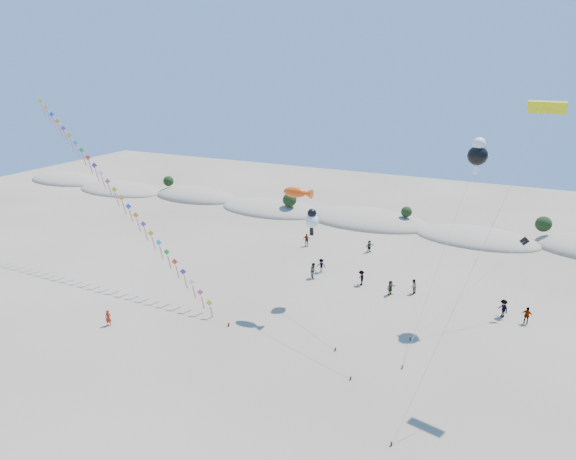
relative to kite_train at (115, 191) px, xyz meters
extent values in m
plane|color=#776B52|center=(19.05, -14.24, -9.84)|extent=(160.00, 160.00, 0.00)
ellipsoid|color=gray|center=(-44.95, 31.36, -9.84)|extent=(17.00, 9.35, 3.20)
ellipsoid|color=#203413|center=(-44.95, 31.36, -8.96)|extent=(13.60, 6.12, 0.68)
ellipsoid|color=gray|center=(-28.95, 29.96, -9.84)|extent=(18.00, 9.90, 2.80)
ellipsoid|color=#203413|center=(-28.95, 29.96, -9.07)|extent=(14.40, 6.48, 0.72)
ellipsoid|color=gray|center=(-12.95, 31.76, -9.84)|extent=(16.00, 8.80, 3.60)
ellipsoid|color=#203413|center=(-12.95, 31.76, -8.85)|extent=(12.80, 5.76, 0.64)
ellipsoid|color=gray|center=(3.05, 30.36, -9.84)|extent=(17.60, 9.68, 3.00)
ellipsoid|color=#203413|center=(3.05, 30.36, -9.02)|extent=(14.08, 6.34, 0.70)
ellipsoid|color=gray|center=(19.05, 31.06, -9.84)|extent=(19.00, 10.45, 3.40)
ellipsoid|color=#203413|center=(19.05, 31.06, -8.91)|extent=(15.20, 6.84, 0.76)
ellipsoid|color=gray|center=(35.05, 29.66, -9.84)|extent=(16.40, 9.02, 2.80)
ellipsoid|color=#203413|center=(35.05, 29.66, -9.07)|extent=(13.12, 5.90, 0.66)
sphere|color=black|center=(-18.95, 31.96, -7.48)|extent=(1.90, 1.90, 1.90)
sphere|color=black|center=(7.05, 29.16, -7.36)|extent=(2.20, 2.20, 2.20)
sphere|color=black|center=(25.05, 31.16, -7.60)|extent=(1.60, 1.60, 1.60)
sphere|color=black|center=(43.05, 32.56, -7.40)|extent=(2.10, 2.10, 2.10)
cube|color=#3F2D1E|center=(16.58, -4.67, -9.67)|extent=(0.12, 0.12, 0.35)
cylinder|color=silver|center=(1.12, -0.32, -0.57)|extent=(30.95, 8.71, 18.56)
cube|color=#CED819|center=(14.08, -3.96, -8.34)|extent=(1.23, 0.48, 1.30)
cube|color=#E4607C|center=(14.26, -3.91, -9.44)|extent=(0.19, 0.45, 1.55)
cube|color=#E84986|center=(12.90, -3.63, -7.63)|extent=(1.23, 0.48, 1.30)
cube|color=#E4607C|center=(13.08, -3.58, -8.73)|extent=(0.19, 0.45, 1.55)
cube|color=white|center=(11.71, -3.30, -6.92)|extent=(1.23, 0.48, 1.30)
cube|color=#E4607C|center=(11.89, -3.25, -8.02)|extent=(0.19, 0.45, 1.55)
cube|color=#49269A|center=(10.53, -2.97, -6.21)|extent=(1.23, 0.48, 1.30)
cube|color=#E4607C|center=(10.71, -2.92, -7.31)|extent=(0.19, 0.45, 1.55)
cube|color=#FB371B|center=(9.34, -2.63, -5.50)|extent=(1.23, 0.48, 1.30)
cube|color=#E4607C|center=(9.52, -2.58, -6.60)|extent=(0.19, 0.45, 1.55)
cube|color=green|center=(8.16, -2.30, -4.79)|extent=(1.23, 0.48, 1.30)
cube|color=#E4607C|center=(8.34, -2.25, -5.89)|extent=(0.19, 0.45, 1.55)
cube|color=#1BBDCC|center=(6.98, -1.97, -4.08)|extent=(1.23, 0.48, 1.30)
cube|color=#E4607C|center=(7.16, -1.92, -5.18)|extent=(0.19, 0.45, 1.55)
cube|color=yellow|center=(5.79, -1.64, -3.37)|extent=(1.23, 0.48, 1.30)
cube|color=#E4607C|center=(5.97, -1.59, -4.47)|extent=(0.19, 0.45, 1.55)
cube|color=purple|center=(4.61, -1.30, -2.66)|extent=(1.23, 0.48, 1.30)
cube|color=#E4607C|center=(4.79, -1.25, -3.76)|extent=(0.19, 0.45, 1.55)
cube|color=orange|center=(3.42, -0.97, -1.95)|extent=(1.23, 0.48, 1.30)
cube|color=#E4607C|center=(3.60, -0.92, -3.05)|extent=(0.19, 0.45, 1.55)
cube|color=blue|center=(2.24, -0.64, -1.24)|extent=(1.23, 0.48, 1.30)
cube|color=#E4607C|center=(2.42, -0.59, -2.34)|extent=(0.19, 0.45, 1.55)
cube|color=yellow|center=(1.05, -0.31, -0.53)|extent=(1.23, 0.48, 1.30)
cube|color=#E4607C|center=(1.23, -0.26, -1.63)|extent=(0.19, 0.45, 1.55)
cube|color=#CED819|center=(-0.13, 0.03, 0.18)|extent=(1.23, 0.48, 1.30)
cube|color=#E4607C|center=(0.05, 0.08, -0.92)|extent=(0.19, 0.45, 1.55)
cube|color=#E84986|center=(-1.32, 0.36, 0.89)|extent=(1.23, 0.48, 1.30)
cube|color=#E4607C|center=(-1.14, 0.41, -0.21)|extent=(0.19, 0.45, 1.55)
cube|color=white|center=(-2.50, 0.69, 1.60)|extent=(1.23, 0.48, 1.30)
cube|color=#E4607C|center=(-2.32, 0.74, 0.50)|extent=(0.19, 0.45, 1.55)
cube|color=#49269A|center=(-3.69, 1.03, 2.31)|extent=(1.23, 0.48, 1.30)
cube|color=#E4607C|center=(-3.51, 1.08, 1.21)|extent=(0.19, 0.45, 1.55)
cube|color=#FB371B|center=(-4.87, 1.36, 3.02)|extent=(1.23, 0.48, 1.30)
cube|color=#E4607C|center=(-4.69, 1.41, 1.92)|extent=(0.19, 0.45, 1.55)
cube|color=green|center=(-6.06, 1.69, 3.73)|extent=(1.23, 0.48, 1.30)
cube|color=#E4607C|center=(-5.88, 1.74, 2.63)|extent=(0.19, 0.45, 1.55)
cube|color=#1BBDCC|center=(-7.24, 2.02, 4.44)|extent=(1.23, 0.48, 1.30)
cube|color=#E4607C|center=(-7.06, 2.07, 3.34)|extent=(0.19, 0.45, 1.55)
cube|color=yellow|center=(-8.43, 2.36, 5.15)|extent=(1.23, 0.48, 1.30)
cube|color=#E4607C|center=(-8.25, 2.41, 4.05)|extent=(0.19, 0.45, 1.55)
cube|color=purple|center=(-9.61, 2.69, 5.86)|extent=(1.23, 0.48, 1.30)
cube|color=#E4607C|center=(-9.43, 2.74, 4.76)|extent=(0.19, 0.45, 1.55)
cube|color=orange|center=(-10.80, 3.02, 6.57)|extent=(1.23, 0.48, 1.30)
cube|color=#E4607C|center=(-10.62, 3.07, 5.47)|extent=(0.19, 0.45, 1.55)
cube|color=blue|center=(-11.98, 3.35, 7.28)|extent=(1.23, 0.48, 1.30)
cube|color=#E4607C|center=(-11.80, 3.40, 6.18)|extent=(0.19, 0.45, 1.55)
cube|color=yellow|center=(-13.16, 3.69, 7.99)|extent=(1.23, 0.48, 1.30)
cube|color=#E4607C|center=(-12.98, 3.74, 6.89)|extent=(0.19, 0.45, 1.55)
cube|color=#CED819|center=(-14.35, 4.02, 8.70)|extent=(1.23, 0.48, 1.30)
cube|color=#E4607C|center=(-14.17, 4.07, 7.60)|extent=(0.19, 0.45, 1.55)
cube|color=#3F2D1E|center=(29.16, -7.53, -9.69)|extent=(0.10, 0.10, 0.30)
cylinder|color=silver|center=(24.75, -2.99, -4.05)|extent=(8.84, 9.13, 11.61)
ellipsoid|color=#F2470C|center=(20.35, 1.56, 1.75)|extent=(2.22, 0.98, 0.98)
cone|color=#F2470C|center=(21.59, 1.56, 1.75)|extent=(0.89, 0.89, 0.89)
cube|color=#3F2D1E|center=(26.78, -4.31, -9.69)|extent=(0.10, 0.10, 0.30)
cylinder|color=silver|center=(24.00, -0.30, -5.69)|extent=(5.59, 8.03, 8.33)
sphere|color=white|center=(21.22, 3.70, -1.54)|extent=(1.33, 1.33, 1.33)
sphere|color=black|center=(21.22, 3.70, -0.74)|extent=(0.89, 0.89, 0.89)
cube|color=black|center=(21.22, 3.70, -2.60)|extent=(0.35, 0.18, 0.80)
cube|color=#3F2D1E|center=(32.39, -4.44, -9.69)|extent=(0.10, 0.10, 0.30)
cylinder|color=silver|center=(33.81, 1.33, -2.26)|extent=(2.86, 11.57, 15.19)
sphere|color=black|center=(35.22, 7.11, 5.33)|extent=(1.71, 1.71, 1.71)
sphere|color=white|center=(35.22, 7.11, 6.36)|extent=(1.11, 1.11, 1.11)
cube|color=white|center=(35.22, 7.11, 4.08)|extent=(0.35, 0.18, 0.80)
cube|color=white|center=(34.52, 7.11, 5.33)|extent=(0.60, 0.15, 0.25)
cube|color=white|center=(35.92, 7.11, 5.33)|extent=(0.60, 0.15, 0.25)
cube|color=#3F2D1E|center=(33.54, -12.85, -9.69)|extent=(0.10, 0.10, 0.30)
cylinder|color=silver|center=(36.54, -7.05, 0.16)|extent=(6.03, 11.63, 20.01)
cube|color=yellow|center=(39.54, -1.25, 10.16)|extent=(2.36, 0.96, 0.83)
cube|color=black|center=(39.54, -1.23, 10.16)|extent=(2.28, 0.58, 0.19)
cube|color=#3F2D1E|center=(32.13, -0.05, -9.69)|extent=(0.10, 0.10, 0.30)
cylinder|color=silver|center=(36.09, 4.74, -6.23)|extent=(7.95, 9.60, 7.25)
cube|color=black|center=(40.06, 9.53, -2.62)|extent=(0.90, 0.27, 0.92)
imported|color=red|center=(6.56, -9.16, -9.08)|extent=(0.65, 0.54, 1.53)
imported|color=slate|center=(19.60, 8.41, -8.93)|extent=(1.10, 1.12, 1.82)
imported|color=slate|center=(19.79, 10.30, -9.03)|extent=(1.11, 0.73, 1.62)
imported|color=slate|center=(24.98, 8.93, -9.01)|extent=(1.12, 1.24, 1.67)
imported|color=slate|center=(28.40, 7.96, -9.07)|extent=(0.98, 1.49, 1.54)
imported|color=slate|center=(30.49, 9.19, -9.04)|extent=(0.84, 0.95, 1.61)
imported|color=slate|center=(14.98, 17.36, -8.97)|extent=(1.11, 0.74, 1.75)
imported|color=slate|center=(41.19, 7.39, -9.01)|extent=(1.04, 0.59, 1.67)
imported|color=slate|center=(39.15, 7.81, -8.95)|extent=(1.25, 1.31, 1.79)
imported|color=slate|center=(23.06, 18.79, -9.07)|extent=(1.12, 1.47, 1.55)
camera|label=1|loc=(37.89, -37.43, 12.71)|focal=30.00mm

